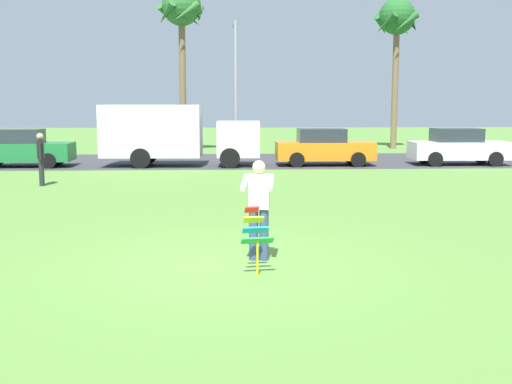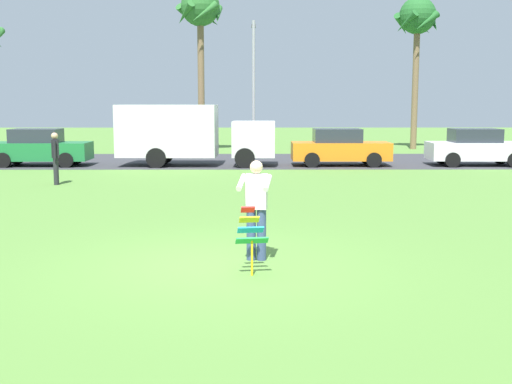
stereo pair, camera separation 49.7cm
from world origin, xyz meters
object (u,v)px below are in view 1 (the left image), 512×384
kite_held (255,231)px  parked_car_orange (324,148)px  person_kite_flyer (259,206)px  parked_truck_white_box (171,133)px  streetlight_pole (236,78)px  parked_car_white (458,147)px  parked_car_green (21,149)px  palm_tree_right_near (182,14)px  person_walker_near (41,157)px  palm_tree_centre_far (397,23)px

kite_held → parked_car_orange: size_ratio=0.25×
person_kite_flyer → parked_truck_white_box: bearing=99.8°
streetlight_pole → parked_car_white: bearing=-36.1°
parked_car_green → palm_tree_right_near: 12.19m
kite_held → parked_car_orange: parked_car_orange is taller
parked_car_orange → palm_tree_right_near: size_ratio=0.47×
parked_car_white → person_walker_near: person_walker_near is taller
parked_car_green → palm_tree_right_near: size_ratio=0.47×
kite_held → parked_car_white: (9.74, 17.48, 0.10)m
person_kite_flyer → person_walker_near: (-6.61, 10.34, -0.02)m
palm_tree_right_near → palm_tree_centre_far: bearing=9.6°
palm_tree_right_near → streetlight_pole: 4.60m
parked_truck_white_box → person_walker_near: 7.36m
person_walker_near → parked_car_orange: bearing=31.5°
parked_truck_white_box → palm_tree_right_near: (-0.00, 7.96, 6.05)m
palm_tree_centre_far → person_walker_near: bearing=-134.4°
parked_car_green → palm_tree_centre_far: size_ratio=0.48×
person_kite_flyer → palm_tree_centre_far: size_ratio=0.20×
person_kite_flyer → palm_tree_right_near: (-2.88, 24.62, 6.51)m
kite_held → parked_car_white: size_ratio=0.24×
person_kite_flyer → kite_held: bearing=-96.6°
palm_tree_centre_far → palm_tree_right_near: bearing=-170.4°
kite_held → palm_tree_right_near: size_ratio=0.12×
person_kite_flyer → parked_car_orange: size_ratio=0.41×
parked_truck_white_box → parked_car_orange: parked_truck_white_box is taller
person_walker_near → parked_car_white: bearing=21.3°
parked_car_orange → streetlight_pole: size_ratio=0.60×
parked_car_orange → parked_truck_white_box: bearing=-180.0°
kite_held → palm_tree_centre_far: size_ratio=0.12×
person_kite_flyer → parked_car_orange: person_kite_flyer is taller
palm_tree_right_near → person_walker_near: bearing=-104.6°
person_kite_flyer → parked_truck_white_box: (-2.88, 16.66, 0.46)m
parked_car_green → person_walker_near: person_walker_near is taller
person_kite_flyer → palm_tree_right_near: palm_tree_right_near is taller
streetlight_pole → parked_car_green: bearing=-142.7°
parked_car_green → parked_car_orange: 12.95m
person_kite_flyer → person_walker_near: 12.27m
parked_car_white → person_walker_near: (-16.25, -6.32, 0.16)m
parked_car_orange → person_kite_flyer: bearing=-102.5°
kite_held → streetlight_pole: 24.74m
parked_truck_white_box → palm_tree_right_near: 10.00m
parked_car_green → streetlight_pole: (9.24, 7.04, 3.22)m
parked_car_white → streetlight_pole: bearing=143.9°
parked_car_orange → parked_car_white: same height
parked_truck_white_box → parked_car_white: bearing=0.0°
parked_car_green → palm_tree_centre_far: 22.18m
parked_car_green → parked_truck_white_box: size_ratio=0.62×
parked_car_orange → kite_held: bearing=-102.3°
streetlight_pole → person_walker_near: 15.22m
parked_car_green → parked_truck_white_box: parked_truck_white_box is taller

